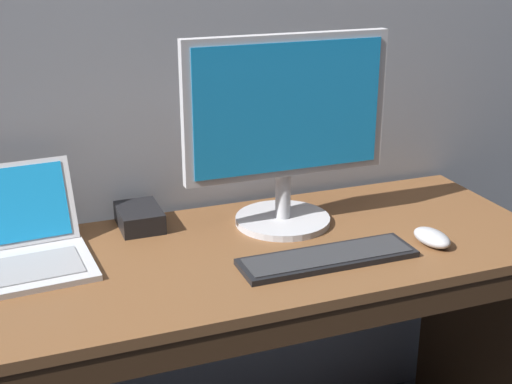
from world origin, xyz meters
The scene contains 6 objects.
desk centered at (0.00, -0.01, 0.54)m, with size 1.59×0.58×0.76m.
laptop_silver centered at (-0.47, 0.11, 0.80)m, with size 0.36×0.33×0.20m.
external_monitor centered at (0.19, 0.10, 1.01)m, with size 0.52×0.24×0.48m.
wired_keyboard centered at (0.20, -0.12, 0.76)m, with size 0.41×0.12×0.02m.
computer_mouse centered at (0.47, -0.13, 0.77)m, with size 0.06×0.11×0.04m, color #B7B7BC.
external_drive_box centered at (-0.15, 0.22, 0.78)m, with size 0.10×0.15×0.05m, color black.
Camera 1 is at (-0.45, -1.41, 1.46)m, focal length 49.26 mm.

